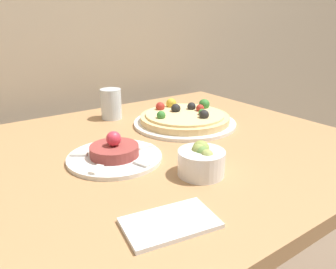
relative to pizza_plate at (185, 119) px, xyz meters
name	(u,v)px	position (x,y,z in m)	size (l,w,h in m)	color
dining_table	(154,185)	(-0.19, -0.11, -0.13)	(1.08, 0.88, 0.77)	#AD7F51
pizza_plate	(185,119)	(0.00, 0.00, 0.00)	(0.32, 0.32, 0.06)	white
tartare_plate	(115,154)	(-0.30, -0.12, 0.00)	(0.22, 0.22, 0.07)	white
small_bowl	(203,160)	(-0.18, -0.29, 0.01)	(0.10, 0.10, 0.07)	white
drinking_glass	(111,104)	(-0.16, 0.19, 0.03)	(0.07, 0.07, 0.10)	silver
napkin	(170,223)	(-0.35, -0.40, -0.01)	(0.17, 0.12, 0.01)	white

